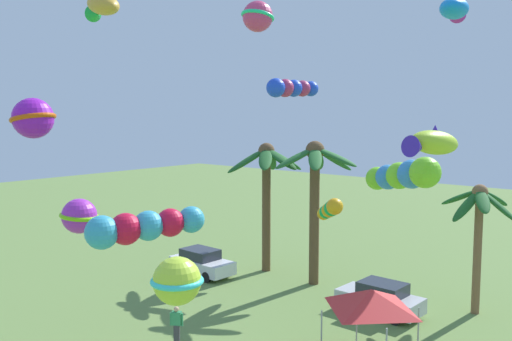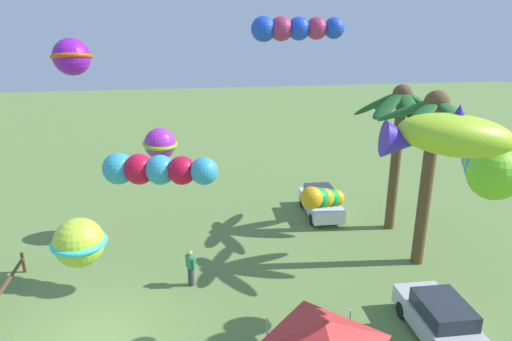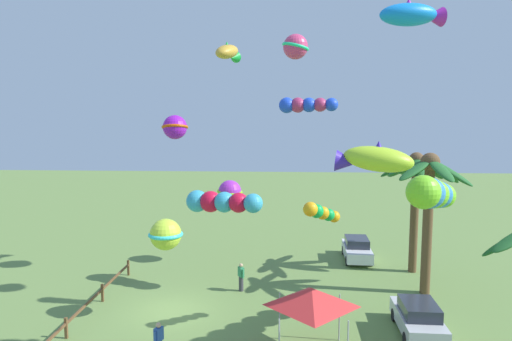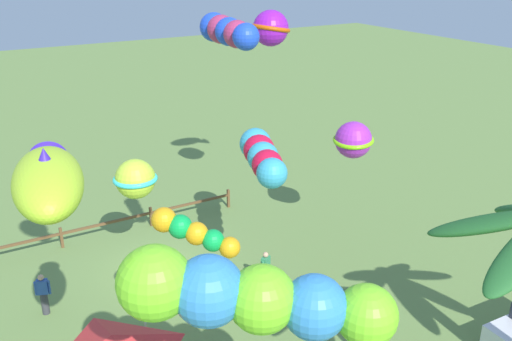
% 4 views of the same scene
% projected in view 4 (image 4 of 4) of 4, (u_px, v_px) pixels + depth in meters
% --- Properties ---
extents(ground_plane, '(120.00, 120.00, 0.00)m').
position_uv_depth(ground_plane, '(163.00, 269.00, 22.78)').
color(ground_plane, olive).
extents(rail_fence, '(12.37, 0.12, 0.95)m').
position_uv_depth(rail_fence, '(108.00, 224.00, 25.18)').
color(rail_fence, brown).
rests_on(rail_fence, ground).
extents(spectator_0, '(0.48, 0.40, 1.59)m').
position_uv_depth(spectator_0, '(266.00, 270.00, 21.17)').
color(spectator_0, '#38383D').
rests_on(spectator_0, ground).
extents(spectator_1, '(0.52, 0.35, 1.59)m').
position_uv_depth(spectator_1, '(43.00, 294.00, 19.72)').
color(spectator_1, '#38383D').
rests_on(spectator_1, ground).
extents(kite_tube_0, '(1.84, 1.76, 1.18)m').
position_uv_depth(kite_tube_0, '(192.00, 232.00, 14.07)').
color(kite_tube_0, orange).
extents(kite_fish_1, '(1.71, 2.98, 1.25)m').
position_uv_depth(kite_fish_1, '(48.00, 179.00, 10.21)').
color(kite_fish_1, '#ACD92A').
extents(kite_tube_2, '(4.37, 3.07, 1.87)m').
position_uv_depth(kite_tube_2, '(248.00, 297.00, 9.62)').
color(kite_tube_2, '#78DA26').
extents(kite_tube_3, '(0.90, 2.73, 0.74)m').
position_uv_depth(kite_tube_3, '(227.00, 31.00, 13.50)').
color(kite_tube_3, blue).
extents(kite_ball_4, '(1.85, 1.85, 1.47)m').
position_uv_depth(kite_ball_4, '(271.00, 28.00, 22.81)').
color(kite_ball_4, purple).
extents(kite_tube_5, '(2.46, 4.50, 1.32)m').
position_uv_depth(kite_tube_5, '(262.00, 155.00, 20.84)').
color(kite_tube_5, '#34A3CA').
extents(kite_ball_6, '(2.02, 2.02, 1.50)m').
position_uv_depth(kite_ball_6, '(135.00, 179.00, 20.80)').
color(kite_ball_6, '#C2E938').
extents(kite_ball_10, '(2.36, 2.36, 1.52)m').
position_uv_depth(kite_ball_10, '(353.00, 140.00, 22.91)').
color(kite_ball_10, purple).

